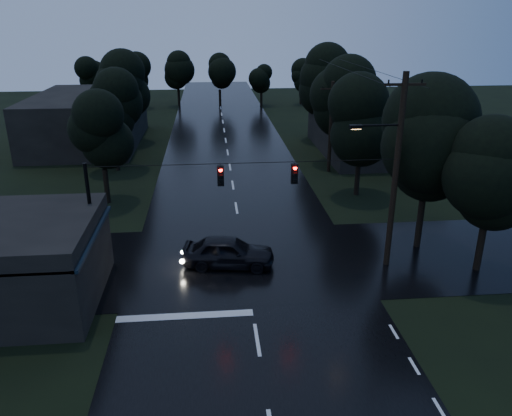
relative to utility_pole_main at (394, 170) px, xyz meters
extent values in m
cube|color=black|center=(-7.41, 19.00, -5.26)|extent=(12.00, 120.00, 0.02)
cube|color=black|center=(-7.41, 1.00, -5.26)|extent=(60.00, 9.00, 0.02)
cube|color=black|center=(-17.41, -2.00, -2.06)|extent=(6.00, 7.00, 0.12)
cube|color=black|center=(-14.41, -2.00, -2.06)|extent=(0.30, 7.00, 0.15)
cylinder|color=black|center=(-14.61, -5.00, -3.76)|extent=(0.10, 0.10, 3.00)
cylinder|color=black|center=(-14.61, 1.00, -3.76)|extent=(0.10, 0.10, 3.00)
cube|color=#E7BD5C|center=(-14.46, -3.50, -2.76)|extent=(0.06, 1.60, 0.50)
cube|color=#E7BD5C|center=(-14.46, -0.80, -2.76)|extent=(0.06, 1.20, 0.50)
cube|color=black|center=(6.59, 23.00, -3.06)|extent=(10.00, 14.00, 4.40)
cube|color=black|center=(-21.41, 29.00, -2.76)|extent=(10.00, 16.00, 5.00)
cylinder|color=black|center=(0.09, 0.00, -0.26)|extent=(0.30, 0.30, 10.00)
cube|color=black|center=(0.09, 0.00, 4.14)|extent=(2.00, 0.12, 0.12)
cylinder|color=black|center=(-1.01, 0.00, 2.24)|extent=(2.20, 0.10, 0.10)
cube|color=black|center=(-2.11, 0.00, 2.19)|extent=(0.60, 0.25, 0.18)
cube|color=#FFB266|center=(-2.11, 0.00, 2.09)|extent=(0.45, 0.18, 0.03)
cylinder|color=black|center=(0.89, 17.00, -1.51)|extent=(0.30, 0.30, 7.50)
cube|color=black|center=(0.89, 17.00, 1.64)|extent=(2.00, 0.12, 0.12)
cylinder|color=black|center=(-14.91, 0.00, -2.26)|extent=(0.18, 0.18, 6.00)
cylinder|color=black|center=(-7.41, 0.00, 0.54)|extent=(15.00, 0.03, 0.03)
cube|color=black|center=(-8.61, 0.00, -0.06)|extent=(0.32, 0.25, 1.00)
sphere|color=#FF0C07|center=(-8.61, -0.15, -0.06)|extent=(0.18, 0.18, 0.18)
cube|color=black|center=(-5.01, 0.00, -0.06)|extent=(0.32, 0.25, 1.00)
sphere|color=#FF0C07|center=(-5.01, -0.15, -0.06)|extent=(0.18, 0.18, 0.18)
cylinder|color=black|center=(2.59, 2.00, -3.86)|extent=(0.36, 0.36, 2.80)
sphere|color=black|center=(2.59, 2.00, -0.46)|extent=(4.48, 4.48, 4.48)
sphere|color=black|center=(2.59, 2.00, 0.74)|extent=(4.48, 4.48, 4.48)
sphere|color=black|center=(2.59, 2.00, 1.94)|extent=(4.48, 4.48, 4.48)
cylinder|color=black|center=(4.59, -1.00, -4.03)|extent=(0.36, 0.36, 2.45)
sphere|color=black|center=(4.59, -1.00, -1.06)|extent=(3.92, 3.92, 3.92)
sphere|color=black|center=(4.59, -1.00, -0.01)|extent=(3.92, 3.92, 3.92)
sphere|color=black|center=(4.59, -1.00, 1.04)|extent=(3.92, 3.92, 3.92)
cylinder|color=black|center=(-16.41, 11.00, -4.03)|extent=(0.36, 0.36, 2.45)
sphere|color=black|center=(-16.41, 11.00, -1.06)|extent=(3.92, 3.92, 3.92)
sphere|color=black|center=(-16.41, 11.00, -0.01)|extent=(3.92, 3.92, 3.92)
sphere|color=black|center=(-16.41, 11.00, 1.04)|extent=(3.92, 3.92, 3.92)
cylinder|color=black|center=(-17.01, 19.00, -3.95)|extent=(0.36, 0.36, 2.62)
sphere|color=black|center=(-17.01, 19.00, -0.76)|extent=(4.20, 4.20, 4.20)
sphere|color=black|center=(-17.01, 19.00, 0.37)|extent=(4.20, 4.20, 4.20)
sphere|color=black|center=(-17.01, 19.00, 1.49)|extent=(4.20, 4.20, 4.20)
cylinder|color=black|center=(-17.61, 29.00, -3.86)|extent=(0.36, 0.36, 2.80)
sphere|color=black|center=(-17.61, 29.00, -0.46)|extent=(4.48, 4.48, 4.48)
sphere|color=black|center=(-17.61, 29.00, 0.74)|extent=(4.48, 4.48, 4.48)
sphere|color=black|center=(-17.61, 29.00, 1.94)|extent=(4.48, 4.48, 4.48)
cylinder|color=black|center=(1.59, 11.00, -3.95)|extent=(0.36, 0.36, 2.62)
sphere|color=black|center=(1.59, 11.00, -0.76)|extent=(4.20, 4.20, 4.20)
sphere|color=black|center=(1.59, 11.00, 0.37)|extent=(4.20, 4.20, 4.20)
sphere|color=black|center=(1.59, 11.00, 1.49)|extent=(4.20, 4.20, 4.20)
cylinder|color=black|center=(2.19, 19.00, -3.86)|extent=(0.36, 0.36, 2.80)
sphere|color=black|center=(2.19, 19.00, -0.46)|extent=(4.48, 4.48, 4.48)
sphere|color=black|center=(2.19, 19.00, 0.74)|extent=(4.48, 4.48, 4.48)
sphere|color=black|center=(2.19, 19.00, 1.94)|extent=(4.48, 4.48, 4.48)
cylinder|color=black|center=(2.79, 29.00, -3.77)|extent=(0.36, 0.36, 2.97)
sphere|color=black|center=(2.79, 29.00, -0.16)|extent=(4.76, 4.76, 4.76)
sphere|color=black|center=(2.79, 29.00, 1.12)|extent=(4.76, 4.76, 4.76)
sphere|color=black|center=(2.79, 29.00, 2.39)|extent=(4.76, 4.76, 4.76)
imported|color=black|center=(-8.29, 0.61, -4.44)|extent=(5.02, 2.61, 1.63)
camera|label=1|loc=(-9.04, -22.99, 7.15)|focal=35.00mm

